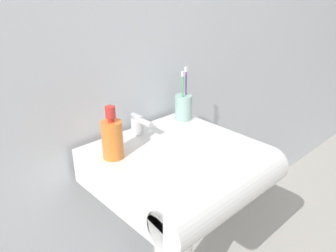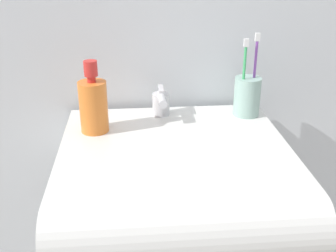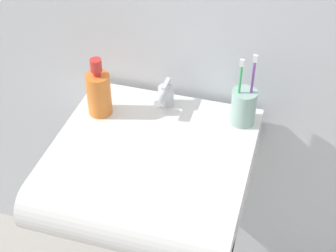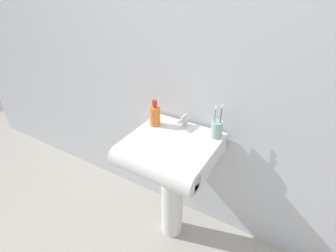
{
  "view_description": "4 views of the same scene",
  "coord_description": "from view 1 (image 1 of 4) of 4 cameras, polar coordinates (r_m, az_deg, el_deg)",
  "views": [
    {
      "loc": [
        -0.7,
        -0.72,
        1.35
      ],
      "look_at": [
        -0.01,
        0.02,
        0.9
      ],
      "focal_mm": 35.0,
      "sensor_mm": 36.0,
      "label": 1
    },
    {
      "loc": [
        -0.09,
        -0.87,
        1.26
      ],
      "look_at": [
        -0.01,
        0.03,
        0.86
      ],
      "focal_mm": 45.0,
      "sensor_mm": 36.0,
      "label": 2
    },
    {
      "loc": [
        0.33,
        -0.98,
        1.73
      ],
      "look_at": [
        0.04,
        0.02,
        0.88
      ],
      "focal_mm": 55.0,
      "sensor_mm": 36.0,
      "label": 3
    },
    {
      "loc": [
        0.65,
        -1.14,
        1.7
      ],
      "look_at": [
        -0.02,
        -0.02,
        0.92
      ],
      "focal_mm": 28.0,
      "sensor_mm": 36.0,
      "label": 4
    }
  ],
  "objects": [
    {
      "name": "sink_pedestal",
      "position": [
        1.42,
        0.86,
        -21.08
      ],
      "size": [
        0.16,
        0.16,
        0.69
      ],
      "primitive_type": "cylinder",
      "color": "white",
      "rests_on": "ground"
    },
    {
      "name": "wall_back",
      "position": [
        1.23,
        -8.31,
        16.63
      ],
      "size": [
        5.0,
        0.05,
        2.4
      ],
      "primitive_type": "cube",
      "color": "silver",
      "rests_on": "ground"
    },
    {
      "name": "faucet",
      "position": [
        1.22,
        -5.11,
        0.19
      ],
      "size": [
        0.05,
        0.11,
        0.08
      ],
      "color": "silver",
      "rests_on": "sink_basin"
    },
    {
      "name": "soap_bottle",
      "position": [
        1.06,
        -9.67,
        -2.09
      ],
      "size": [
        0.07,
        0.07,
        0.18
      ],
      "color": "orange",
      "rests_on": "sink_basin"
    },
    {
      "name": "sink_basin",
      "position": [
        1.14,
        2.78,
        -7.63
      ],
      "size": [
        0.53,
        0.53,
        0.13
      ],
      "color": "white",
      "rests_on": "sink_pedestal"
    },
    {
      "name": "toothbrush_cup",
      "position": [
        1.35,
        2.71,
        3.38
      ],
      "size": [
        0.07,
        0.07,
        0.22
      ],
      "color": "#99BFB2",
      "rests_on": "sink_basin"
    }
  ]
}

